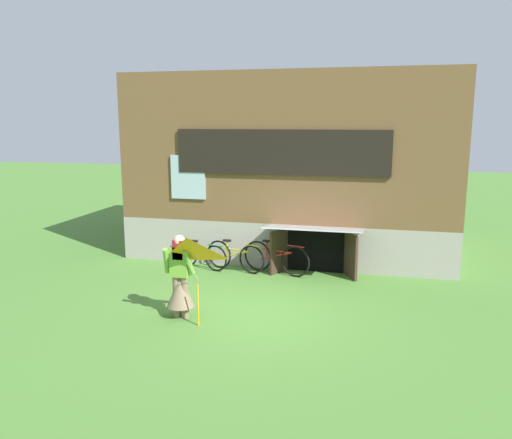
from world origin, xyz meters
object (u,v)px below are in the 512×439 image
object	(u,v)px
kite	(187,260)
bicycle_green	(201,255)
person	(180,283)
bicycle_yellow	(235,256)
bicycle_red	(276,258)

from	to	relation	value
kite	bicycle_green	bearing A→B (deg)	106.30
kite	person	bearing A→B (deg)	123.98
person	bicycle_green	size ratio (longest dim) A/B	1.07
bicycle_yellow	bicycle_green	bearing A→B (deg)	-160.98
person	bicycle_red	distance (m)	3.36
bicycle_red	bicycle_yellow	size ratio (longest dim) A/B	1.07
person	kite	world-z (taller)	person
kite	bicycle_red	distance (m)	3.86
kite	bicycle_green	size ratio (longest dim) A/B	1.06
kite	bicycle_yellow	world-z (taller)	kite
bicycle_yellow	bicycle_green	xyz separation A→B (m)	(-0.87, -0.02, -0.03)
bicycle_red	bicycle_yellow	xyz separation A→B (m)	(-1.02, 0.00, -0.02)
person	bicycle_red	world-z (taller)	person
bicycle_yellow	person	bearing A→B (deg)	-75.17
person	bicycle_red	xyz separation A→B (m)	(1.19, 3.13, -0.28)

